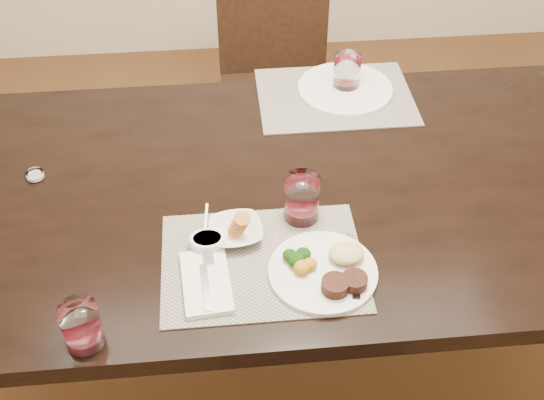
{
  "coord_description": "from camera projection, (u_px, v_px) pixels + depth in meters",
  "views": [
    {
      "loc": [
        -0.23,
        -1.3,
        1.91
      ],
      "look_at": [
        -0.11,
        -0.12,
        0.82
      ],
      "focal_mm": 45.0,
      "sensor_mm": 36.0,
      "label": 1
    }
  ],
  "objects": [
    {
      "name": "placemat_near",
      "position": [
        263.0,
        262.0,
        1.56
      ],
      "size": [
        0.46,
        0.34,
        0.0
      ],
      "primitive_type": "cube",
      "color": "gray",
      "rests_on": "dining_table"
    },
    {
      "name": "wine_glass_far",
      "position": [
        347.0,
        74.0,
        2.04
      ],
      "size": [
        0.08,
        0.08,
        0.11
      ],
      "rotation": [
        0.0,
        0.0,
        0.04
      ],
      "color": "white",
      "rests_on": "placemat_far"
    },
    {
      "name": "salt_cellar",
      "position": [
        35.0,
        175.0,
        1.77
      ],
      "size": [
        0.04,
        0.04,
        0.02
      ],
      "rotation": [
        0.0,
        0.0,
        0.43
      ],
      "color": "white",
      "rests_on": "dining_table"
    },
    {
      "name": "chair_far",
      "position": [
        275.0,
        72.0,
        2.6
      ],
      "size": [
        0.42,
        0.42,
        0.9
      ],
      "color": "black",
      "rests_on": "ground"
    },
    {
      "name": "napkin_fork",
      "position": [
        206.0,
        282.0,
        1.5
      ],
      "size": [
        0.12,
        0.19,
        0.02
      ],
      "rotation": [
        0.0,
        0.0,
        0.08
      ],
      "color": "silver",
      "rests_on": "placemat_near"
    },
    {
      "name": "far_plate",
      "position": [
        345.0,
        89.0,
        2.06
      ],
      "size": [
        0.29,
        0.29,
        0.01
      ],
      "primitive_type": "cylinder",
      "color": "silver",
      "rests_on": "placemat_far"
    },
    {
      "name": "steak_knife",
      "position": [
        355.0,
        277.0,
        1.52
      ],
      "size": [
        0.04,
        0.21,
        0.01
      ],
      "rotation": [
        0.0,
        0.0,
        -0.23
      ],
      "color": "white",
      "rests_on": "placemat_near"
    },
    {
      "name": "placemat_far",
      "position": [
        335.0,
        96.0,
        2.05
      ],
      "size": [
        0.46,
        0.34,
        0.0
      ],
      "primitive_type": "cube",
      "color": "gray",
      "rests_on": "dining_table"
    },
    {
      "name": "wine_glass_side",
      "position": [
        82.0,
        328.0,
        1.37
      ],
      "size": [
        0.08,
        0.08,
        0.11
      ],
      "rotation": [
        0.0,
        0.0,
        -0.27
      ],
      "color": "white",
      "rests_on": "dining_table"
    },
    {
      "name": "wine_glass_near",
      "position": [
        302.0,
        200.0,
        1.63
      ],
      "size": [
        0.09,
        0.09,
        0.12
      ],
      "rotation": [
        0.0,
        0.0,
        0.36
      ],
      "color": "white",
      "rests_on": "placemat_near"
    },
    {
      "name": "sauce_ramekin",
      "position": [
        208.0,
        242.0,
        1.58
      ],
      "size": [
        0.08,
        0.12,
        0.07
      ],
      "rotation": [
        0.0,
        0.0,
        -0.16
      ],
      "color": "silver",
      "rests_on": "placemat_near"
    },
    {
      "name": "dinner_plate",
      "position": [
        328.0,
        270.0,
        1.52
      ],
      "size": [
        0.25,
        0.25,
        0.04
      ],
      "rotation": [
        0.0,
        0.0,
        -0.0
      ],
      "color": "silver",
      "rests_on": "placemat_near"
    },
    {
      "name": "ground_plane",
      "position": [
        303.0,
        353.0,
        2.27
      ],
      "size": [
        4.5,
        4.5,
        0.0
      ],
      "primitive_type": "plane",
      "color": "#472917",
      "rests_on": "ground"
    },
    {
      "name": "cracker_bowl",
      "position": [
        236.0,
        231.0,
        1.6
      ],
      "size": [
        0.14,
        0.14,
        0.06
      ],
      "rotation": [
        0.0,
        0.0,
        0.13
      ],
      "color": "silver",
      "rests_on": "placemat_near"
    },
    {
      "name": "dining_table",
      "position": [
        310.0,
        208.0,
        1.81
      ],
      "size": [
        2.0,
        1.0,
        0.75
      ],
      "color": "black",
      "rests_on": "ground"
    }
  ]
}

